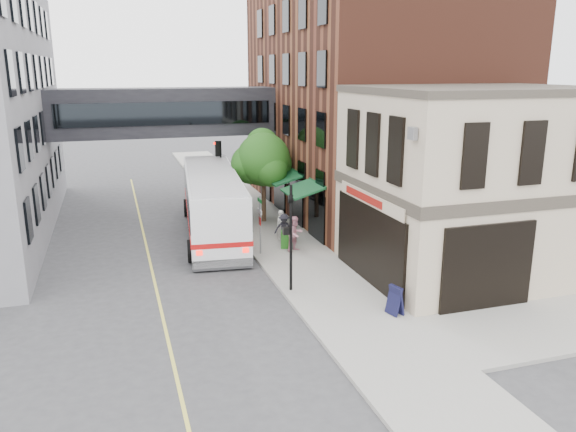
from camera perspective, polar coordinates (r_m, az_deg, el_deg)
ground at (r=22.07m, az=0.90°, el=-9.83°), size 120.00×120.00×0.00m
sidewalk_main at (r=35.28m, az=-3.19°, el=-0.24°), size 4.00×60.00×0.15m
corner_building at (r=26.50m, az=18.27°, el=3.19°), size 10.19×8.12×8.45m
brick_building at (r=37.82m, az=8.29°, el=11.27°), size 13.76×18.00×14.00m
skyway_bridge at (r=37.29m, az=-12.48°, el=10.28°), size 14.00×3.18×3.00m
traffic_signal_near at (r=22.94m, az=0.22°, el=-0.93°), size 0.44×0.22×4.60m
traffic_signal_far at (r=37.11m, az=-7.03°, el=5.57°), size 0.53×0.28×4.50m
street_sign_pole at (r=27.86m, az=-2.86°, el=-0.35°), size 0.08×0.75×3.00m
street_tree at (r=33.79m, az=-2.62°, el=5.75°), size 3.80×3.20×5.60m
lane_marking at (r=30.49m, az=-14.14°, el=-3.24°), size 0.12×40.00×0.01m
bus at (r=32.06m, az=-7.68°, el=1.58°), size 4.26×13.19×3.49m
pedestrian_a at (r=30.46m, az=-0.65°, el=-0.91°), size 0.63×0.45×1.63m
pedestrian_b at (r=28.50m, az=0.76°, el=-1.81°), size 1.10×1.00×1.83m
pedestrian_c at (r=29.89m, az=-0.41°, el=-1.26°), size 1.13×0.81×1.58m
newspaper_box at (r=29.09m, az=-0.27°, el=-2.38°), size 0.57×0.53×0.93m
sandwich_board at (r=21.79m, az=10.84°, el=-8.39°), size 0.55×0.71×1.13m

